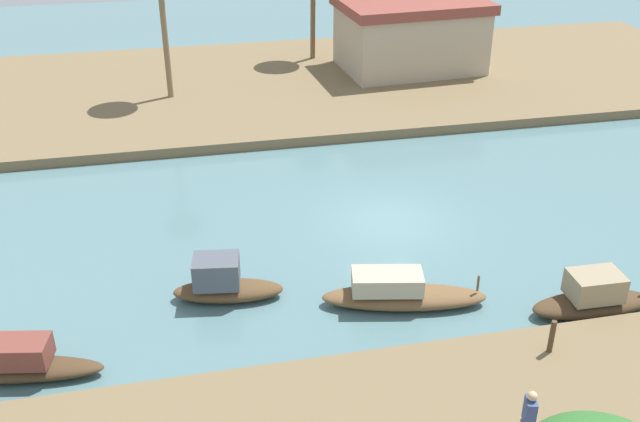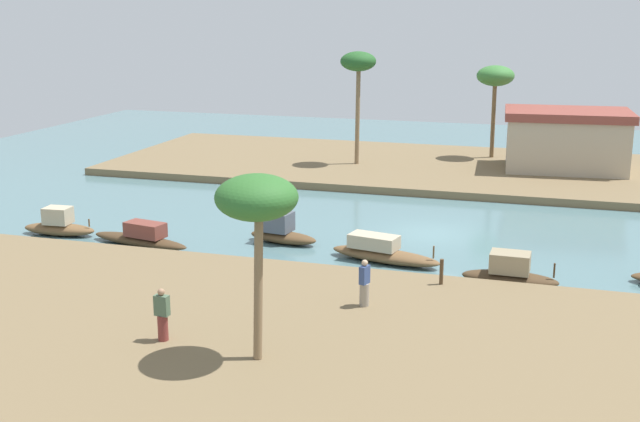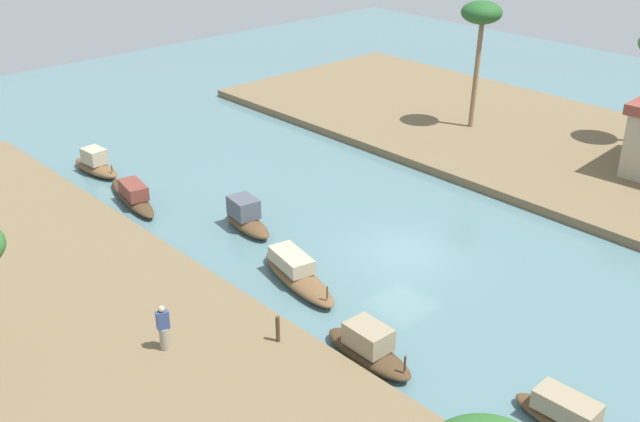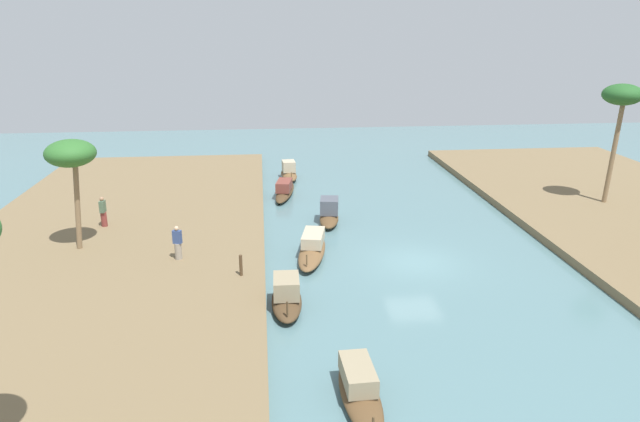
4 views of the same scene
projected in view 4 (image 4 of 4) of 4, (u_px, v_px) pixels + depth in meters
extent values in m
plane|color=slate|center=(415.00, 262.00, 27.56)|extent=(75.38, 75.38, 0.00)
cube|color=brown|center=(94.00, 270.00, 26.07)|extent=(45.78, 15.34, 0.44)
ellipsoid|color=#47331E|center=(285.00, 192.00, 38.19)|extent=(5.10, 1.90, 0.46)
cube|color=brown|center=(284.00, 185.00, 37.70)|extent=(1.90, 1.19, 0.63)
ellipsoid|color=#47331E|center=(287.00, 301.00, 23.06)|extent=(3.61, 1.29, 0.53)
cube|color=gray|center=(286.00, 286.00, 22.89)|extent=(1.48, 1.05, 0.75)
cylinder|color=#47331E|center=(287.00, 309.00, 21.42)|extent=(0.07, 0.07, 0.55)
ellipsoid|color=brown|center=(289.00, 175.00, 42.40)|extent=(3.55, 1.34, 0.55)
cube|color=tan|center=(289.00, 166.00, 42.21)|extent=(1.23, 0.97, 0.76)
cylinder|color=brown|center=(291.00, 175.00, 40.84)|extent=(0.07, 0.07, 0.35)
ellipsoid|color=brown|center=(360.00, 396.00, 17.27)|extent=(3.93, 1.27, 0.44)
cube|color=gray|center=(358.00, 374.00, 17.46)|extent=(1.84, 0.97, 0.59)
ellipsoid|color=brown|center=(312.00, 252.00, 28.04)|extent=(4.90, 2.12, 0.53)
cube|color=tan|center=(313.00, 238.00, 28.36)|extent=(2.17, 1.36, 0.56)
cylinder|color=brown|center=(307.00, 260.00, 25.91)|extent=(0.07, 0.07, 0.51)
ellipsoid|color=brown|center=(329.00, 219.00, 32.84)|extent=(3.33, 1.52, 0.53)
cube|color=#4C515B|center=(329.00, 206.00, 32.92)|extent=(1.45, 1.19, 0.85)
cylinder|color=gray|center=(178.00, 251.00, 26.64)|extent=(0.40, 0.40, 0.78)
cube|color=#33477A|center=(177.00, 237.00, 26.43)|extent=(0.32, 0.44, 0.62)
sphere|color=tan|center=(176.00, 228.00, 26.30)|extent=(0.21, 0.21, 0.21)
cylinder|color=brown|center=(104.00, 219.00, 31.01)|extent=(0.33, 0.33, 0.79)
cube|color=#4C664C|center=(103.00, 206.00, 30.79)|extent=(0.45, 0.27, 0.63)
sphere|color=#9E7556|center=(102.00, 199.00, 30.66)|extent=(0.21, 0.21, 0.21)
cylinder|color=#4C3823|center=(241.00, 265.00, 24.88)|extent=(0.14, 0.14, 0.94)
cylinder|color=#7F6647|center=(78.00, 206.00, 27.44)|extent=(0.25, 0.56, 4.23)
ellipsoid|color=#2D6628|center=(70.00, 153.00, 26.66)|extent=(2.30, 2.30, 1.26)
cylinder|color=#7F6647|center=(613.00, 153.00, 34.47)|extent=(0.27, 0.51, 6.03)
ellipsoid|color=#235623|center=(623.00, 95.00, 33.41)|extent=(2.25, 2.25, 1.24)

